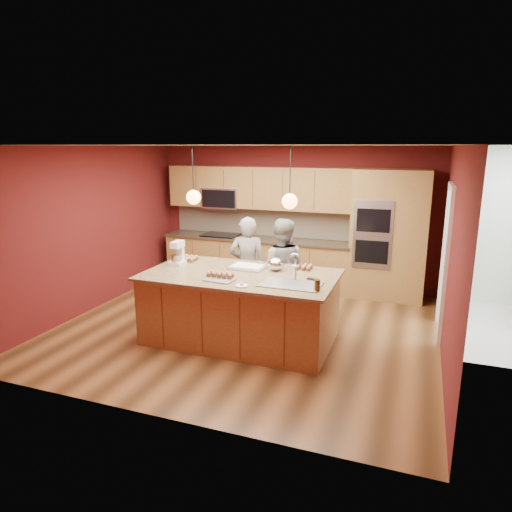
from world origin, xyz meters
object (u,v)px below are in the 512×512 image
at_px(person_left, 248,266).
at_px(person_right, 281,269).
at_px(island, 242,306).
at_px(stand_mixer, 178,255).
at_px(mixing_bowl, 276,264).

bearing_deg(person_left, person_right, 161.99).
xyz_separation_m(island, stand_mixer, (-1.07, 0.14, 0.63)).
height_order(person_right, stand_mixer, person_right).
bearing_deg(island, person_left, 106.39).
bearing_deg(stand_mixer, person_right, 31.15).
distance_m(island, mixing_bowl, 0.76).
xyz_separation_m(person_right, mixing_bowl, (0.12, -0.67, 0.26)).
distance_m(person_right, stand_mixer, 1.63).
relative_size(island, person_right, 1.64).
bearing_deg(mixing_bowl, stand_mixer, -172.85).
relative_size(stand_mixer, mixing_bowl, 1.55).
bearing_deg(person_right, stand_mixer, 24.66).
bearing_deg(person_right, mixing_bowl, 92.42).
bearing_deg(stand_mixer, mixing_bowl, 5.97).
bearing_deg(mixing_bowl, person_left, 135.82).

